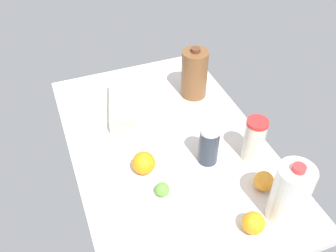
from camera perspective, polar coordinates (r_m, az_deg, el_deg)
The scene contains 10 objects.
countertop at distance 152.34cm, azimuth 0.00°, elevation -3.22°, with size 120.00×76.00×3.00cm, color silver.
shaker_bottle at distance 140.24cm, azimuth 6.24°, elevation -2.86°, with size 7.74×7.74×16.44cm.
milk_jug at distance 126.32cm, azimuth 18.11°, elevation -9.81°, with size 11.94×11.94×24.46cm.
chocolate_milk_jug at distance 170.57cm, azimuth 4.04°, elevation 7.96°, with size 11.81×11.81×24.48cm.
egg_carton at distance 165.52cm, azimuth -6.90°, elevation 3.15°, with size 29.65×11.41×7.22cm, color beige.
tumbler_cup at distance 143.70cm, azimuth 12.99°, elevation -2.02°, with size 8.16×8.16×18.38cm.
orange_far_back at distance 126.21cm, azimuth 12.87°, elevation -14.22°, with size 7.49×7.49×7.49cm, color orange.
orange_loose at distance 137.93cm, azimuth 14.38°, elevation -8.12°, with size 7.24×7.24×7.24cm, color orange.
lime_by_jug at distance 132.62cm, azimuth -0.88°, elevation -9.66°, with size 5.19×5.19×5.19cm, color #5EA83B.
orange_near_front at distance 138.70cm, azimuth -3.73°, elevation -5.64°, with size 8.64×8.64×8.64cm, color orange.
Camera 1 is at (100.26, -38.50, 109.53)cm, focal length 40.00 mm.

